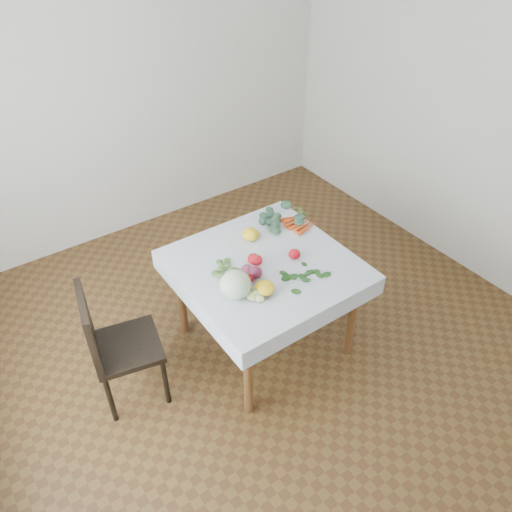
{
  "coord_description": "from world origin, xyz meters",
  "views": [
    {
      "loc": [
        -1.53,
        -2.08,
        2.86
      ],
      "look_at": [
        -0.05,
        0.04,
        0.82
      ],
      "focal_mm": 35.0,
      "sensor_mm": 36.0,
      "label": 1
    }
  ],
  "objects_px": {
    "table": "(265,275)",
    "cabbage": "(235,285)",
    "carrot_bunch": "(300,222)",
    "chair": "(111,342)",
    "heirloom_back": "(250,234)"
  },
  "relations": [
    {
      "from": "cabbage",
      "to": "heirloom_back",
      "type": "distance_m",
      "value": 0.6
    },
    {
      "from": "table",
      "to": "cabbage",
      "type": "distance_m",
      "value": 0.41
    },
    {
      "from": "chair",
      "to": "table",
      "type": "bearing_deg",
      "value": -8.22
    },
    {
      "from": "cabbage",
      "to": "carrot_bunch",
      "type": "xyz_separation_m",
      "value": [
        0.81,
        0.37,
        -0.07
      ]
    },
    {
      "from": "chair",
      "to": "carrot_bunch",
      "type": "xyz_separation_m",
      "value": [
        1.54,
        0.07,
        0.25
      ]
    },
    {
      "from": "table",
      "to": "heirloom_back",
      "type": "bearing_deg",
      "value": 74.69
    },
    {
      "from": "heirloom_back",
      "to": "cabbage",
      "type": "bearing_deg",
      "value": -133.35
    },
    {
      "from": "carrot_bunch",
      "to": "cabbage",
      "type": "bearing_deg",
      "value": -155.22
    },
    {
      "from": "carrot_bunch",
      "to": "chair",
      "type": "bearing_deg",
      "value": -177.33
    },
    {
      "from": "heirloom_back",
      "to": "carrot_bunch",
      "type": "relative_size",
      "value": 0.48
    },
    {
      "from": "table",
      "to": "chair",
      "type": "relative_size",
      "value": 1.09
    },
    {
      "from": "table",
      "to": "chair",
      "type": "height_order",
      "value": "chair"
    },
    {
      "from": "chair",
      "to": "cabbage",
      "type": "xyz_separation_m",
      "value": [
        0.73,
        -0.3,
        0.32
      ]
    },
    {
      "from": "table",
      "to": "cabbage",
      "type": "bearing_deg",
      "value": -155.85
    },
    {
      "from": "table",
      "to": "chair",
      "type": "bearing_deg",
      "value": 171.78
    }
  ]
}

